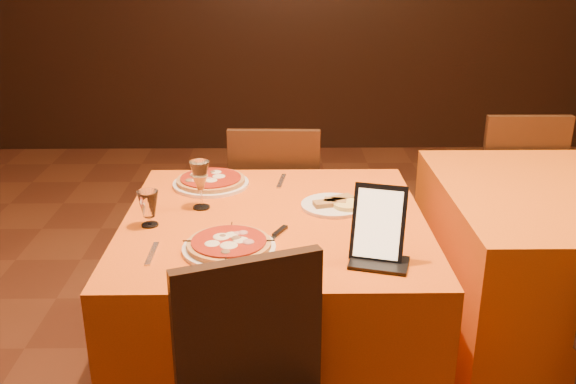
{
  "coord_description": "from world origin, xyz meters",
  "views": [
    {
      "loc": [
        0.02,
        -2.01,
        1.67
      ],
      "look_at": [
        0.05,
        0.13,
        0.86
      ],
      "focal_mm": 40.0,
      "sensor_mm": 36.0,
      "label": 1
    }
  ],
  "objects_px": {
    "main_table": "(275,307)",
    "tablet": "(378,223)",
    "wine_glass": "(200,185)",
    "pizza_far": "(211,182)",
    "chair_main_far": "(276,208)",
    "side_table": "(566,271)",
    "pizza_near": "(229,246)",
    "water_glass": "(149,209)",
    "chair_side_far": "(507,189)"
  },
  "relations": [
    {
      "from": "chair_side_far",
      "to": "pizza_far",
      "type": "relative_size",
      "value": 2.89
    },
    {
      "from": "wine_glass",
      "to": "water_glass",
      "type": "distance_m",
      "value": 0.23
    },
    {
      "from": "water_glass",
      "to": "tablet",
      "type": "distance_m",
      "value": 0.82
    },
    {
      "from": "chair_main_far",
      "to": "wine_glass",
      "type": "distance_m",
      "value": 0.87
    },
    {
      "from": "pizza_far",
      "to": "chair_main_far",
      "type": "bearing_deg",
      "value": 60.53
    },
    {
      "from": "main_table",
      "to": "pizza_near",
      "type": "distance_m",
      "value": 0.49
    },
    {
      "from": "pizza_near",
      "to": "wine_glass",
      "type": "relative_size",
      "value": 1.61
    },
    {
      "from": "pizza_far",
      "to": "tablet",
      "type": "bearing_deg",
      "value": -48.58
    },
    {
      "from": "chair_side_far",
      "to": "pizza_near",
      "type": "xyz_separation_m",
      "value": [
        -1.4,
        -1.33,
        0.31
      ]
    },
    {
      "from": "chair_main_far",
      "to": "wine_glass",
      "type": "height_order",
      "value": "wine_glass"
    },
    {
      "from": "side_table",
      "to": "tablet",
      "type": "xyz_separation_m",
      "value": [
        -0.92,
        -0.6,
        0.49
      ]
    },
    {
      "from": "pizza_near",
      "to": "pizza_far",
      "type": "bearing_deg",
      "value": 101.06
    },
    {
      "from": "side_table",
      "to": "tablet",
      "type": "distance_m",
      "value": 1.21
    },
    {
      "from": "main_table",
      "to": "tablet",
      "type": "xyz_separation_m",
      "value": [
        0.33,
        -0.32,
        0.49
      ]
    },
    {
      "from": "main_table",
      "to": "water_glass",
      "type": "relative_size",
      "value": 8.46
    },
    {
      "from": "side_table",
      "to": "chair_main_far",
      "type": "distance_m",
      "value": 1.37
    },
    {
      "from": "side_table",
      "to": "wine_glass",
      "type": "relative_size",
      "value": 5.79
    },
    {
      "from": "side_table",
      "to": "chair_main_far",
      "type": "bearing_deg",
      "value": 156.53
    },
    {
      "from": "tablet",
      "to": "pizza_far",
      "type": "bearing_deg",
      "value": 147.63
    },
    {
      "from": "pizza_near",
      "to": "tablet",
      "type": "distance_m",
      "value": 0.49
    },
    {
      "from": "wine_glass",
      "to": "water_glass",
      "type": "xyz_separation_m",
      "value": [
        -0.17,
        -0.16,
        -0.03
      ]
    },
    {
      "from": "side_table",
      "to": "wine_glass",
      "type": "xyz_separation_m",
      "value": [
        -1.53,
        -0.18,
        0.47
      ]
    },
    {
      "from": "pizza_far",
      "to": "wine_glass",
      "type": "bearing_deg",
      "value": -92.5
    },
    {
      "from": "main_table",
      "to": "tablet",
      "type": "relative_size",
      "value": 4.51
    },
    {
      "from": "main_table",
      "to": "chair_side_far",
      "type": "distance_m",
      "value": 1.65
    },
    {
      "from": "tablet",
      "to": "chair_side_far",
      "type": "bearing_deg",
      "value": 72.72
    },
    {
      "from": "chair_side_far",
      "to": "water_glass",
      "type": "relative_size",
      "value": 7.0
    },
    {
      "from": "main_table",
      "to": "water_glass",
      "type": "xyz_separation_m",
      "value": [
        -0.44,
        -0.06,
        0.44
      ]
    },
    {
      "from": "chair_main_far",
      "to": "tablet",
      "type": "xyz_separation_m",
      "value": [
        0.33,
        -1.15,
        0.41
      ]
    },
    {
      "from": "main_table",
      "to": "chair_side_far",
      "type": "bearing_deg",
      "value": 40.53
    },
    {
      "from": "water_glass",
      "to": "tablet",
      "type": "bearing_deg",
      "value": -18.78
    },
    {
      "from": "chair_main_far",
      "to": "water_glass",
      "type": "distance_m",
      "value": 1.05
    },
    {
      "from": "chair_side_far",
      "to": "tablet",
      "type": "relative_size",
      "value": 3.73
    },
    {
      "from": "chair_side_far",
      "to": "wine_glass",
      "type": "distance_m",
      "value": 1.85
    },
    {
      "from": "chair_main_far",
      "to": "water_glass",
      "type": "xyz_separation_m",
      "value": [
        -0.44,
        -0.88,
        0.36
      ]
    },
    {
      "from": "tablet",
      "to": "pizza_near",
      "type": "bearing_deg",
      "value": -170.99
    },
    {
      "from": "chair_side_far",
      "to": "pizza_far",
      "type": "xyz_separation_m",
      "value": [
        -1.52,
        -0.72,
        0.31
      ]
    },
    {
      "from": "pizza_near",
      "to": "side_table",
      "type": "bearing_deg",
      "value": 21.27
    },
    {
      "from": "pizza_far",
      "to": "wine_glass",
      "type": "distance_m",
      "value": 0.26
    },
    {
      "from": "wine_glass",
      "to": "chair_side_far",
      "type": "bearing_deg",
      "value": 32.33
    },
    {
      "from": "chair_side_far",
      "to": "pizza_near",
      "type": "bearing_deg",
      "value": 44.4
    },
    {
      "from": "wine_glass",
      "to": "tablet",
      "type": "height_order",
      "value": "tablet"
    },
    {
      "from": "pizza_near",
      "to": "pizza_far",
      "type": "distance_m",
      "value": 0.63
    },
    {
      "from": "wine_glass",
      "to": "tablet",
      "type": "bearing_deg",
      "value": -35.02
    },
    {
      "from": "pizza_far",
      "to": "wine_glass",
      "type": "height_order",
      "value": "wine_glass"
    },
    {
      "from": "main_table",
      "to": "pizza_far",
      "type": "bearing_deg",
      "value": 127.08
    },
    {
      "from": "chair_main_far",
      "to": "main_table",
      "type": "bearing_deg",
      "value": 91.77
    },
    {
      "from": "main_table",
      "to": "chair_main_far",
      "type": "distance_m",
      "value": 0.83
    },
    {
      "from": "wine_glass",
      "to": "tablet",
      "type": "relative_size",
      "value": 0.78
    },
    {
      "from": "wine_glass",
      "to": "main_table",
      "type": "bearing_deg",
      "value": -20.24
    }
  ]
}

